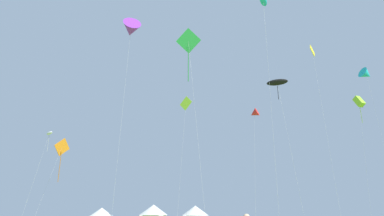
% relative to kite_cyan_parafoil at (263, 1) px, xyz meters
% --- Properties ---
extents(kite_cyan_parafoil, '(1.75, 2.69, 27.67)m').
position_rel_kite_cyan_parafoil_xyz_m(kite_cyan_parafoil, '(0.00, 0.00, 0.00)').
color(kite_cyan_parafoil, '#1EB7CC').
rests_on(kite_cyan_parafoil, ground).
extents(kite_purple_delta, '(3.34, 3.58, 26.47)m').
position_rel_kite_cyan_parafoil_xyz_m(kite_purple_delta, '(-17.22, 1.60, -2.18)').
color(kite_purple_delta, purple).
rests_on(kite_purple_delta, ground).
extents(kite_orange_diamond, '(2.89, 3.86, 14.08)m').
position_rel_kite_cyan_parafoil_xyz_m(kite_orange_diamond, '(-32.65, 17.50, -14.92)').
color(kite_orange_diamond, orange).
rests_on(kite_orange_diamond, ground).
extents(kite_green_diamond, '(3.61, 1.91, 23.60)m').
position_rel_kite_cyan_parafoil_xyz_m(kite_green_diamond, '(-9.41, 0.12, -5.43)').
color(kite_green_diamond, green).
rests_on(kite_green_diamond, ground).
extents(kite_yellow_diamond, '(1.23, 3.35, 27.85)m').
position_rel_kite_cyan_parafoil_xyz_m(kite_yellow_diamond, '(9.30, 13.29, -0.89)').
color(kite_yellow_diamond, yellow).
rests_on(kite_yellow_diamond, ground).
extents(kite_black_parafoil, '(3.22, 2.28, 19.20)m').
position_rel_kite_cyan_parafoil_xyz_m(kite_black_parafoil, '(2.05, 6.41, -8.46)').
color(kite_black_parafoil, black).
rests_on(kite_black_parafoil, ground).
extents(kite_cyan_delta, '(2.96, 2.74, 27.12)m').
position_rel_kite_cyan_parafoil_xyz_m(kite_cyan_delta, '(20.88, 21.85, -1.30)').
color(kite_cyan_delta, '#1EB7CC').
rests_on(kite_cyan_delta, ground).
extents(kite_lime_box, '(2.35, 2.23, 22.70)m').
position_rel_kite_cyan_parafoil_xyz_m(kite_lime_box, '(19.96, 24.46, -5.63)').
color(kite_lime_box, '#99DB2D').
rests_on(kite_lime_box, ground).
extents(kite_lime_diamond, '(2.03, 2.14, 19.11)m').
position_rel_kite_cyan_parafoil_xyz_m(kite_lime_diamond, '(-10.95, 11.90, -9.41)').
color(kite_lime_diamond, '#99DB2D').
rests_on(kite_lime_diamond, ground).
extents(kite_white_parafoil, '(3.17, 1.84, 13.87)m').
position_rel_kite_cyan_parafoil_xyz_m(kite_white_parafoil, '(-31.96, 11.57, -13.63)').
color(kite_white_parafoil, white).
rests_on(kite_white_parafoil, ground).
extents(kite_red_delta, '(1.97, 2.53, 17.43)m').
position_rel_kite_cyan_parafoil_xyz_m(kite_red_delta, '(-0.47, 13.85, -10.56)').
color(kite_red_delta, red).
rests_on(kite_red_delta, ground).
extents(festival_tent_center, '(4.30, 4.30, 2.79)m').
position_rel_kite_cyan_parafoil_xyz_m(festival_tent_center, '(-27.52, 25.08, -25.58)').
color(festival_tent_center, white).
rests_on(festival_tent_center, ground).
extents(festival_tent_left, '(5.10, 5.10, 3.31)m').
position_rel_kite_cyan_parafoil_xyz_m(festival_tent_left, '(-18.03, 25.08, -25.29)').
color(festival_tent_left, white).
rests_on(festival_tent_left, ground).
extents(festival_tent_right, '(4.80, 4.80, 3.12)m').
position_rel_kite_cyan_parafoil_xyz_m(festival_tent_right, '(-10.54, 25.08, -25.40)').
color(festival_tent_right, white).
rests_on(festival_tent_right, ground).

